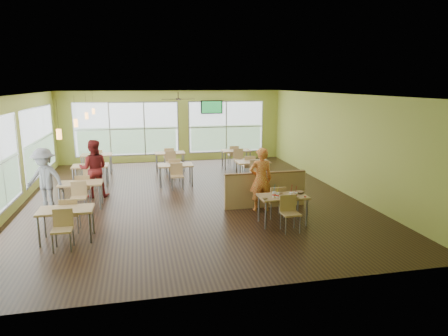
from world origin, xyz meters
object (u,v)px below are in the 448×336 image
Objects in this scene: man_plaid at (261,179)px; food_basket at (299,192)px; main_table at (283,200)px; half_wall_divider at (265,189)px.

man_plaid reaches higher than food_basket.
food_basket is (0.71, -1.07, -0.12)m from man_plaid.
food_basket is (0.49, 0.10, 0.15)m from main_table.
main_table is 0.52m from food_basket.
half_wall_divider is 1.33× the size of man_plaid.
half_wall_divider is 1.46m from food_basket.
main_table reaches higher than food_basket.
main_table is at bearing -168.17° from food_basket.
main_table is 6.55× the size of food_basket.
man_plaid is at bearing 123.54° from food_basket.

